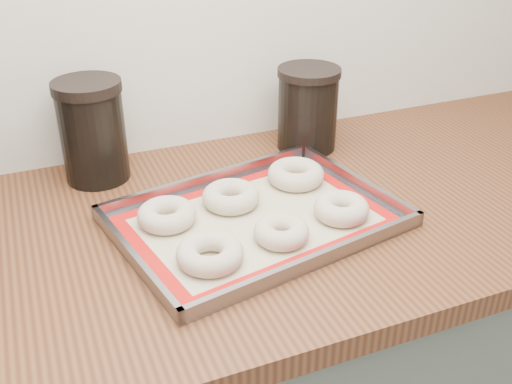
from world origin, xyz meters
name	(u,v)px	position (x,y,z in m)	size (l,w,h in m)	color
countertop	(205,233)	(0.00, 1.68, 0.88)	(3.06, 0.68, 0.04)	brown
baking_tray	(256,219)	(0.08, 1.64, 0.91)	(0.51, 0.41, 0.03)	gray
baking_mat	(256,220)	(0.08, 1.64, 0.90)	(0.47, 0.36, 0.00)	#C6B793
bagel_front_left	(210,254)	(-0.03, 1.56, 0.92)	(0.10, 0.10, 0.03)	beige
bagel_front_mid	(281,232)	(0.10, 1.57, 0.92)	(0.09, 0.09, 0.03)	beige
bagel_front_right	(341,209)	(0.22, 1.60, 0.92)	(0.10, 0.10, 0.04)	beige
bagel_back_left	(167,215)	(-0.06, 1.69, 0.92)	(0.10, 0.10, 0.03)	beige
bagel_back_mid	(231,197)	(0.06, 1.71, 0.92)	(0.10, 0.10, 0.03)	beige
bagel_back_right	(296,174)	(0.21, 1.74, 0.92)	(0.11, 0.11, 0.04)	beige
canister_mid	(93,131)	(-0.14, 1.92, 1.00)	(0.13, 0.13, 0.20)	black
canister_right	(308,109)	(0.30, 1.89, 0.99)	(0.13, 0.13, 0.18)	black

